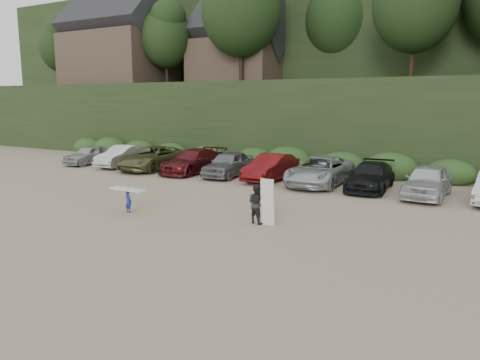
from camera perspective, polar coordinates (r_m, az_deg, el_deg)
The scene contains 5 objects.
ground at distance 17.94m, azimuth -5.99°, elevation -5.40°, with size 120.00×120.00×0.00m, color tan.
hillside_backdrop at distance 51.37m, azimuth 19.02°, elevation 16.61°, with size 90.00×41.50×28.00m.
parked_cars at distance 25.76m, azimuth 11.02°, elevation 0.83°, with size 39.15×5.93×1.59m.
child_surfer at distance 20.10m, azimuth -13.47°, elevation -1.92°, with size 1.71×0.49×1.02m.
adult_surfer at distance 17.83m, azimuth 2.16°, elevation -2.88°, with size 1.24×0.74×1.80m.
Camera 1 is at (10.30, -13.92, 4.70)m, focal length 35.00 mm.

